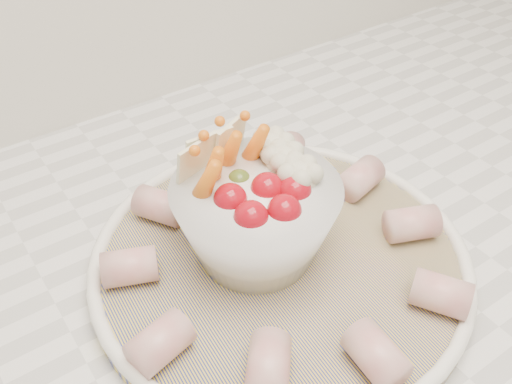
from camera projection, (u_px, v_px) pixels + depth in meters
serving_platter at (280, 259)px, 0.50m from camera, size 0.35×0.35×0.02m
veggie_bowl at (256, 214)px, 0.47m from camera, size 0.14×0.14×0.11m
cured_meat_rolls at (280, 244)px, 0.48m from camera, size 0.30×0.31×0.03m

